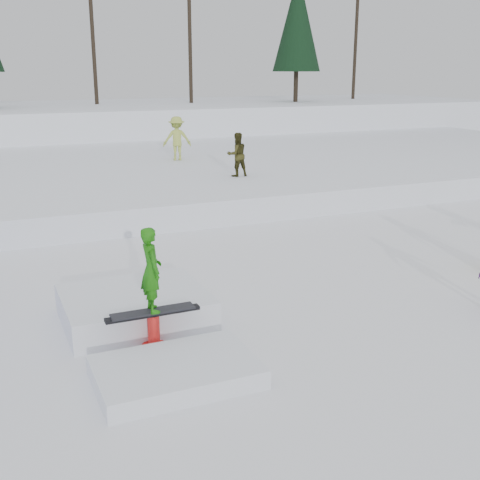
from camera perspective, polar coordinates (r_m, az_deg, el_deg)
name	(u,v)px	position (r m, az deg, el deg)	size (l,w,h in m)	color
ground	(259,329)	(11.03, 1.80, -8.42)	(120.00, 120.00, 0.00)	white
snow_berm	(51,126)	(39.45, -17.50, 10.31)	(60.00, 14.00, 2.40)	white
snow_midrise	(94,173)	(25.77, -13.69, 6.19)	(50.00, 18.00, 0.80)	white
treeline	(152,19)	(38.90, -8.36, 20.01)	(40.24, 4.22, 10.50)	black
walker_olive	(237,155)	(21.83, -0.28, 8.10)	(0.76, 0.59, 1.57)	#302E10
walker_ygreen	(177,138)	(25.94, -6.00, 9.55)	(1.19, 0.68, 1.83)	#AABD49
jib_rail_feature	(145,319)	(10.79, -9.01, -7.42)	(2.60, 4.40, 2.11)	white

